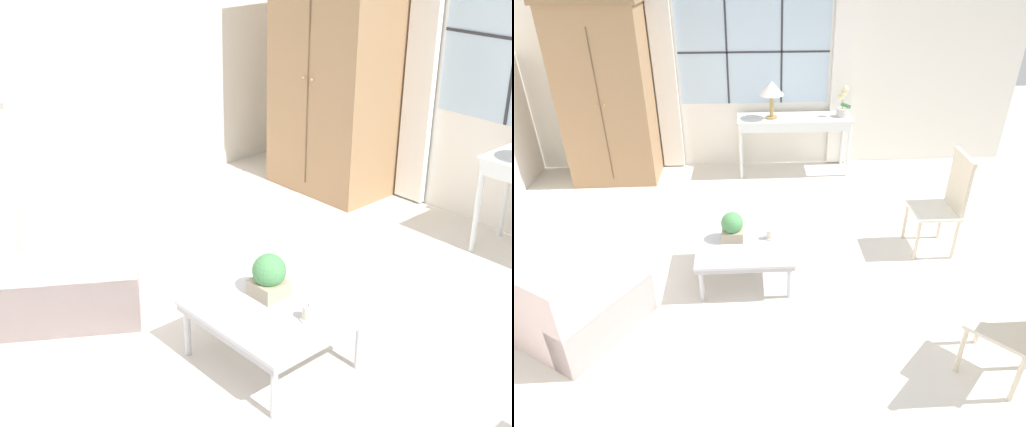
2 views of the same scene
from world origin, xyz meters
The scene contains 7 objects.
ground_plane centered at (0.00, 0.00, 0.00)m, with size 14.00×14.00×0.00m, color silver.
wall_left centered at (-3.03, 0.60, 1.40)m, with size 0.06×7.20×2.80m, color white.
armoire centered at (-1.86, 2.63, 1.13)m, with size 1.14×0.70×2.24m.
armchair_upholstered centered at (-1.60, -0.22, 0.25)m, with size 1.27×1.26×0.76m.
coffee_table centered at (-0.18, 0.36, 0.34)m, with size 0.87×0.77×0.38m.
potted_plant_small centered at (-0.29, 0.43, 0.51)m, with size 0.20×0.20×0.27m.
pillar_candle centered at (0.06, 0.41, 0.42)m, with size 0.09×0.09×0.10m.
Camera 1 is at (2.41, -2.04, 2.56)m, focal length 50.00 mm.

